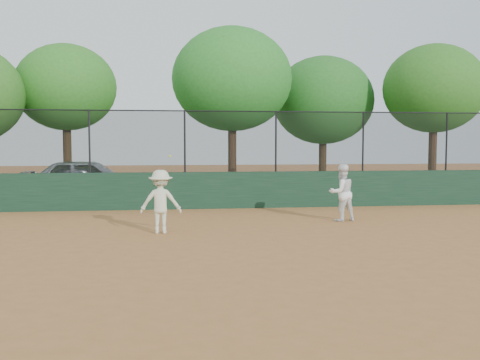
{
  "coord_description": "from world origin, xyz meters",
  "views": [
    {
      "loc": [
        -1.0,
        -11.38,
        2.17
      ],
      "look_at": [
        0.8,
        2.2,
        1.2
      ],
      "focal_mm": 40.0,
      "sensor_mm": 36.0,
      "label": 1
    }
  ],
  "objects": [
    {
      "name": "grass_strip",
      "position": [
        0.0,
        12.0,
        0.0
      ],
      "size": [
        36.0,
        12.0,
        0.01
      ],
      "primitive_type": "cube",
      "color": "#2F5119",
      "rests_on": "ground"
    },
    {
      "name": "back_wall",
      "position": [
        0.0,
        6.0,
        0.6
      ],
      "size": [
        26.0,
        0.2,
        1.2
      ],
      "primitive_type": "cube",
      "color": "#1B3B26",
      "rests_on": "ground"
    },
    {
      "name": "ground",
      "position": [
        0.0,
        0.0,
        0.0
      ],
      "size": [
        80.0,
        80.0,
        0.0
      ],
      "primitive_type": "plane",
      "color": "#AC6B37",
      "rests_on": "ground"
    },
    {
      "name": "player_main",
      "position": [
        -1.21,
        1.41,
        0.76
      ],
      "size": [
        1.02,
        0.65,
        1.88
      ],
      "color": "beige",
      "rests_on": "ground"
    },
    {
      "name": "player_second",
      "position": [
        3.7,
        2.77,
        0.78
      ],
      "size": [
        0.88,
        0.76,
        1.57
      ],
      "primitive_type": "imported",
      "rotation": [
        0.0,
        0.0,
        3.39
      ],
      "color": "white",
      "rests_on": "ground"
    },
    {
      "name": "tree_3",
      "position": [
        6.22,
        13.22,
        4.13
      ],
      "size": [
        4.78,
        4.35,
        6.21
      ],
      "color": "#3D2814",
      "rests_on": "ground"
    },
    {
      "name": "parked_car",
      "position": [
        -3.98,
        8.91,
        0.79
      ],
      "size": [
        4.64,
        1.88,
        1.58
      ],
      "primitive_type": "imported",
      "rotation": [
        0.0,
        0.0,
        1.57
      ],
      "color": "#A3A7AC",
      "rests_on": "ground"
    },
    {
      "name": "tree_1",
      "position": [
        -5.37,
        12.47,
        4.5
      ],
      "size": [
        4.28,
        3.89,
        6.37
      ],
      "color": "#3F2B16",
      "rests_on": "ground"
    },
    {
      "name": "tree_2",
      "position": [
        1.64,
        11.03,
        4.79
      ],
      "size": [
        5.03,
        4.57,
        6.98
      ],
      "color": "#412817",
      "rests_on": "ground"
    },
    {
      "name": "tree_4",
      "position": [
        10.57,
        10.97,
        4.51
      ],
      "size": [
        4.49,
        4.08,
        6.47
      ],
      "color": "#422817",
      "rests_on": "ground"
    },
    {
      "name": "fence_assembly",
      "position": [
        -0.03,
        6.0,
        2.24
      ],
      "size": [
        26.0,
        0.06,
        2.0
      ],
      "color": "black",
      "rests_on": "back_wall"
    }
  ]
}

